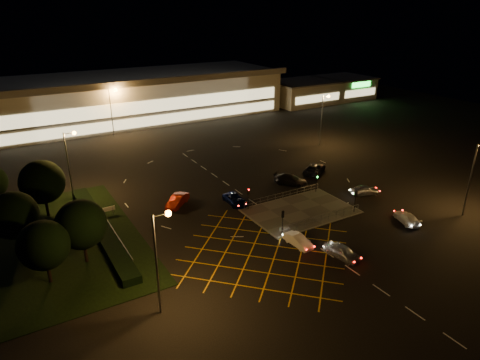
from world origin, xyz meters
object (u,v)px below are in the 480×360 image
signal_nw (248,194)px  signal_ne (317,178)px  car_far_dkgrey (291,180)px  car_circ_red (177,200)px  car_left_blue (235,200)px  car_queue_white (298,241)px  signal_se (356,197)px  car_right_silver (365,190)px  signal_sw (283,218)px  car_near_silver (342,251)px  car_east_grey (315,169)px  car_approach_white (407,218)px

signal_nw → signal_ne: bearing=0.0°
car_far_dkgrey → car_circ_red: 18.46m
car_left_blue → car_far_dkgrey: size_ratio=0.88×
car_queue_white → car_far_dkgrey: 18.61m
signal_se → signal_nw: (-12.00, 7.99, 0.00)m
car_left_blue → car_right_silver: (18.21, -7.02, 0.09)m
car_left_blue → car_far_dkgrey: bearing=10.7°
signal_sw → car_queue_white: signal_sw is taller
car_far_dkgrey → car_right_silver: bearing=-84.0°
signal_se → car_near_silver: (-9.22, -7.54, -1.61)m
signal_ne → car_right_silver: bearing=-37.3°
signal_sw → signal_ne: same height
signal_sw → car_east_grey: signal_sw is taller
car_queue_white → car_circ_red: bearing=110.9°
signal_se → car_near_silver: bearing=39.3°
car_far_dkgrey → car_east_grey: (6.47, 2.02, 0.01)m
signal_ne → car_approach_white: size_ratio=0.70×
signal_sw → signal_ne: 14.41m
signal_se → car_circ_red: signal_se is taller
car_right_silver → car_east_grey: 10.79m
car_near_silver → car_left_blue: car_near_silver is taller
car_right_silver → car_approach_white: (-1.85, -9.16, -0.09)m
car_near_silver → car_approach_white: car_near_silver is taller
car_left_blue → car_east_grey: size_ratio=0.83×
car_far_dkgrey → signal_sw: bearing=-163.6°
signal_nw → car_right_silver: (17.70, -4.34, -1.63)m
car_far_dkgrey → car_circ_red: size_ratio=1.14×
signal_sw → car_right_silver: 18.14m
car_circ_red → car_east_grey: 24.83m
car_queue_white → car_right_silver: (17.56, 6.65, 0.08)m
signal_ne → car_queue_white: bearing=-137.2°
car_near_silver → car_approach_white: 13.22m
car_queue_white → signal_nw: bearing=87.0°
signal_nw → car_far_dkgrey: (10.57, 4.41, -1.59)m
car_near_silver → signal_se: bearing=30.5°
car_east_grey → signal_ne: bearing=108.9°
car_near_silver → car_right_silver: size_ratio=1.02×
car_left_blue → car_near_silver: bearing=-77.9°
car_approach_white → signal_se: bearing=-35.1°
car_queue_white → car_circ_red: car_circ_red is taller
signal_sw → signal_nw: 7.99m
signal_ne → car_far_dkgrey: size_ratio=0.59×
signal_ne → car_right_silver: size_ratio=0.73×
signal_nw → signal_ne: same height
car_right_silver → signal_nw: bearing=97.3°
car_circ_red → car_far_dkgrey: bearing=42.9°
car_circ_red → signal_se: bearing=12.9°
signal_sw → signal_se: 12.00m
signal_ne → car_queue_white: 16.27m
signal_nw → car_east_grey: (17.04, 6.43, -1.58)m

